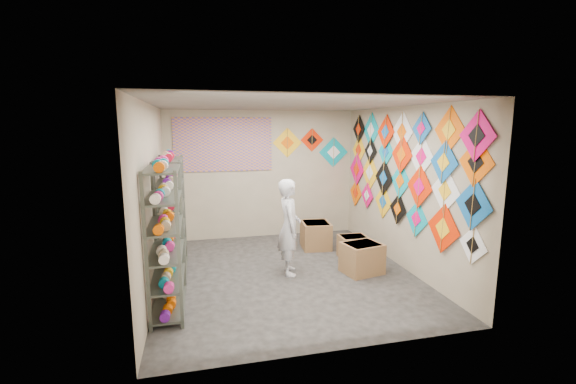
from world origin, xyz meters
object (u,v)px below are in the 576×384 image
object	(u,v)px
shelf_rack_front	(166,240)
carton_c	(316,235)
carton_b	(353,247)
carton_a	(362,258)
shelf_rack_back	(172,217)
shopkeeper	(289,227)

from	to	relation	value
shelf_rack_front	carton_c	world-z (taller)	shelf_rack_front
carton_b	carton_c	xyz separation A→B (m)	(-0.49, 0.71, 0.05)
shelf_rack_front	carton_a	size ratio (longest dim) A/B	3.20
carton_c	shelf_rack_front	bearing A→B (deg)	-136.97
carton_c	shelf_rack_back	bearing A→B (deg)	-159.05
carton_a	carton_c	xyz separation A→B (m)	(-0.34, 1.42, 0.01)
shopkeeper	carton_b	size ratio (longest dim) A/B	3.14
shelf_rack_front	carton_b	size ratio (longest dim) A/B	3.83
shelf_rack_front	carton_a	distance (m)	3.13
shelf_rack_front	carton_b	distance (m)	3.48
carton_b	carton_c	world-z (taller)	carton_c
shopkeeper	carton_b	bearing A→B (deg)	-64.41
shopkeeper	carton_c	size ratio (longest dim) A/B	2.64
carton_b	carton_c	size ratio (longest dim) A/B	0.84
shelf_rack_back	carton_a	xyz separation A→B (m)	(2.99, -0.70, -0.70)
shelf_rack_front	carton_a	xyz separation A→B (m)	(2.99, 0.60, -0.70)
carton_a	carton_b	distance (m)	0.72
carton_a	carton_c	bearing A→B (deg)	91.51
shelf_rack_front	shopkeeper	world-z (taller)	shelf_rack_front
shopkeeper	carton_b	xyz separation A→B (m)	(1.31, 0.45, -0.58)
shelf_rack_back	carton_c	distance (m)	2.84
shelf_rack_front	carton_c	size ratio (longest dim) A/B	3.22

